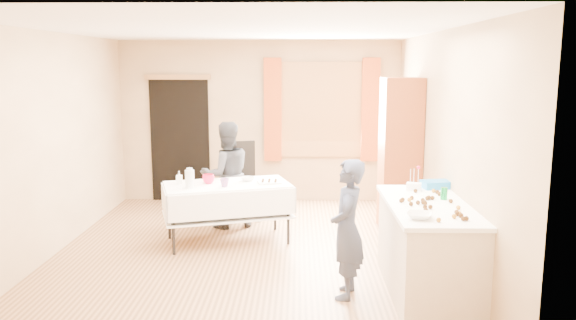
{
  "coord_description": "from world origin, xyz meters",
  "views": [
    {
      "loc": [
        0.63,
        -6.3,
        2.23
      ],
      "look_at": [
        0.51,
        0.0,
        1.14
      ],
      "focal_mm": 35.0,
      "sensor_mm": 36.0,
      "label": 1
    }
  ],
  "objects_px": {
    "cabinet": "(400,155)",
    "party_table": "(228,207)",
    "woman": "(226,175)",
    "girl": "(347,229)",
    "chair": "(242,196)",
    "counter": "(427,249)"
  },
  "relations": [
    {
      "from": "cabinet",
      "to": "party_table",
      "type": "distance_m",
      "value": 2.39
    },
    {
      "from": "woman",
      "to": "girl",
      "type": "bearing_deg",
      "value": 99.01
    },
    {
      "from": "cabinet",
      "to": "chair",
      "type": "distance_m",
      "value": 2.33
    },
    {
      "from": "party_table",
      "to": "woman",
      "type": "height_order",
      "value": "woman"
    },
    {
      "from": "counter",
      "to": "cabinet",
      "type": "bearing_deg",
      "value": 87.37
    },
    {
      "from": "cabinet",
      "to": "counter",
      "type": "xyz_separation_m",
      "value": [
        -0.1,
        -2.18,
        -0.57
      ]
    },
    {
      "from": "chair",
      "to": "woman",
      "type": "relative_size",
      "value": 0.77
    },
    {
      "from": "cabinet",
      "to": "woman",
      "type": "distance_m",
      "value": 2.36
    },
    {
      "from": "woman",
      "to": "chair",
      "type": "bearing_deg",
      "value": -135.58
    },
    {
      "from": "girl",
      "to": "woman",
      "type": "height_order",
      "value": "woman"
    },
    {
      "from": "counter",
      "to": "girl",
      "type": "height_order",
      "value": "girl"
    },
    {
      "from": "chair",
      "to": "woman",
      "type": "xyz_separation_m",
      "value": [
        -0.17,
        -0.41,
        0.4
      ]
    },
    {
      "from": "counter",
      "to": "woman",
      "type": "distance_m",
      "value": 3.18
    },
    {
      "from": "party_table",
      "to": "girl",
      "type": "distance_m",
      "value": 2.17
    },
    {
      "from": "party_table",
      "to": "girl",
      "type": "xyz_separation_m",
      "value": [
        1.36,
        -1.67,
        0.23
      ]
    },
    {
      "from": "cabinet",
      "to": "woman",
      "type": "xyz_separation_m",
      "value": [
        -2.34,
        0.06,
        -0.3
      ]
    },
    {
      "from": "cabinet",
      "to": "girl",
      "type": "xyz_separation_m",
      "value": [
        -0.89,
        -2.26,
        -0.35
      ]
    },
    {
      "from": "cabinet",
      "to": "party_table",
      "type": "xyz_separation_m",
      "value": [
        -2.25,
        -0.59,
        -0.58
      ]
    },
    {
      "from": "cabinet",
      "to": "chair",
      "type": "xyz_separation_m",
      "value": [
        -2.17,
        0.47,
        -0.69
      ]
    },
    {
      "from": "girl",
      "to": "woman",
      "type": "bearing_deg",
      "value": -137.38
    },
    {
      "from": "cabinet",
      "to": "chair",
      "type": "height_order",
      "value": "cabinet"
    },
    {
      "from": "chair",
      "to": "girl",
      "type": "xyz_separation_m",
      "value": [
        1.28,
        -2.72,
        0.34
      ]
    }
  ]
}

